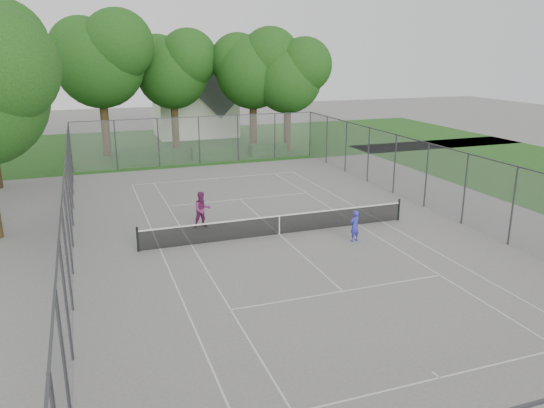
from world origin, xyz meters
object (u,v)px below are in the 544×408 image
object	(u,v)px
tennis_net	(279,224)
house	(195,97)
girl_player	(355,226)
woman_player	(202,210)

from	to	relation	value
tennis_net	house	world-z (taller)	house
tennis_net	girl_player	distance (m)	3.45
house	girl_player	world-z (taller)	house
girl_player	woman_player	xyz separation A→B (m)	(-5.94, 4.18, 0.18)
girl_player	woman_player	size ratio (longest dim) A/B	0.80
tennis_net	house	bearing A→B (deg)	85.21
house	girl_player	distance (m)	32.60
tennis_net	house	xyz separation A→B (m)	(2.55, 30.51, 3.26)
girl_player	woman_player	world-z (taller)	woman_player
house	woman_player	world-z (taller)	house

